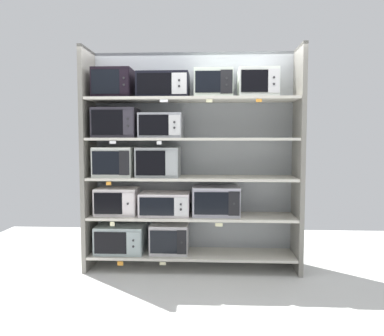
% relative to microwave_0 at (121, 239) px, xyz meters
% --- Properties ---
extents(ground, '(6.35, 6.00, 0.02)m').
position_rel_microwave_0_xyz_m(ground, '(0.84, -1.00, -0.35)').
color(ground, silver).
extents(back_panel, '(2.55, 0.04, 2.53)m').
position_rel_microwave_0_xyz_m(back_panel, '(0.84, 0.27, 0.92)').
color(back_panel, '#9EA3A8').
rests_on(back_panel, ground).
extents(upright_left, '(0.05, 0.50, 2.53)m').
position_rel_microwave_0_xyz_m(upright_left, '(-0.37, 0.00, 0.92)').
color(upright_left, gray).
rests_on(upright_left, ground).
extents(upright_right, '(0.05, 0.50, 2.53)m').
position_rel_microwave_0_xyz_m(upright_right, '(2.04, 0.00, 0.92)').
color(upright_right, gray).
rests_on(upright_right, ground).
extents(shelf_0, '(2.35, 0.50, 0.03)m').
position_rel_microwave_0_xyz_m(shelf_0, '(0.84, 0.00, -0.17)').
color(shelf_0, beige).
rests_on(shelf_0, ground).
extents(microwave_0, '(0.56, 0.41, 0.32)m').
position_rel_microwave_0_xyz_m(microwave_0, '(0.00, 0.00, 0.00)').
color(microwave_0, '#97A7A6').
rests_on(microwave_0, shelf_0).
extents(microwave_1, '(0.44, 0.36, 0.34)m').
position_rel_microwave_0_xyz_m(microwave_1, '(0.57, 0.00, 0.01)').
color(microwave_1, '#BBB7B9').
rests_on(microwave_1, shelf_0).
extents(price_tag_0, '(0.07, 0.00, 0.05)m').
position_rel_microwave_0_xyz_m(price_tag_0, '(0.05, -0.25, -0.22)').
color(price_tag_0, orange).
extents(price_tag_1, '(0.07, 0.00, 0.03)m').
position_rel_microwave_0_xyz_m(price_tag_1, '(0.52, -0.25, -0.21)').
color(price_tag_1, beige).
extents(shelf_1, '(2.35, 0.50, 0.03)m').
position_rel_microwave_0_xyz_m(shelf_1, '(0.84, 0.00, 0.27)').
color(shelf_1, beige).
extents(microwave_2, '(0.48, 0.35, 0.31)m').
position_rel_microwave_0_xyz_m(microwave_2, '(-0.04, 0.00, 0.44)').
color(microwave_2, silver).
rests_on(microwave_2, shelf_1).
extents(microwave_3, '(0.57, 0.41, 0.26)m').
position_rel_microwave_0_xyz_m(microwave_3, '(0.52, -0.00, 0.42)').
color(microwave_3, silver).
rests_on(microwave_3, shelf_1).
extents(microwave_4, '(0.53, 0.36, 0.33)m').
position_rel_microwave_0_xyz_m(microwave_4, '(1.12, 0.00, 0.45)').
color(microwave_4, '#B7B5C3').
rests_on(microwave_4, shelf_1).
extents(price_tag_2, '(0.05, 0.00, 0.05)m').
position_rel_microwave_0_xyz_m(price_tag_2, '(-0.03, -0.25, 0.23)').
color(price_tag_2, beige).
extents(price_tag_3, '(0.08, 0.00, 0.04)m').
position_rel_microwave_0_xyz_m(price_tag_3, '(1.14, -0.25, 0.23)').
color(price_tag_3, beige).
extents(shelf_2, '(2.35, 0.50, 0.03)m').
position_rel_microwave_0_xyz_m(shelf_2, '(0.84, 0.00, 0.72)').
color(shelf_2, beige).
extents(microwave_5, '(0.44, 0.41, 0.34)m').
position_rel_microwave_0_xyz_m(microwave_5, '(-0.06, 0.00, 0.90)').
color(microwave_5, silver).
rests_on(microwave_5, shelf_2).
extents(microwave_6, '(0.48, 0.41, 0.34)m').
position_rel_microwave_0_xyz_m(microwave_6, '(0.45, -0.00, 0.90)').
color(microwave_6, '#9B9FA1').
rests_on(microwave_6, shelf_2).
extents(price_tag_4, '(0.05, 0.00, 0.04)m').
position_rel_microwave_0_xyz_m(price_tag_4, '(-0.07, -0.25, 0.68)').
color(price_tag_4, orange).
extents(shelf_3, '(2.35, 0.50, 0.03)m').
position_rel_microwave_0_xyz_m(shelf_3, '(0.84, 0.00, 1.16)').
color(shelf_3, beige).
extents(microwave_7, '(0.49, 0.43, 0.34)m').
position_rel_microwave_0_xyz_m(microwave_7, '(-0.03, -0.00, 1.35)').
color(microwave_7, '#312E37').
rests_on(microwave_7, shelf_3).
extents(microwave_8, '(0.48, 0.44, 0.28)m').
position_rel_microwave_0_xyz_m(microwave_8, '(0.49, -0.00, 1.32)').
color(microwave_8, '#9C9EA6').
rests_on(microwave_8, shelf_3).
extents(price_tag_5, '(0.07, 0.00, 0.03)m').
position_rel_microwave_0_xyz_m(price_tag_5, '(-0.01, -0.25, 1.13)').
color(price_tag_5, white).
extents(price_tag_6, '(0.05, 0.00, 0.04)m').
position_rel_microwave_0_xyz_m(price_tag_6, '(0.49, -0.25, 1.12)').
color(price_tag_6, white).
extents(shelf_4, '(2.35, 0.50, 0.03)m').
position_rel_microwave_0_xyz_m(shelf_4, '(0.84, 0.00, 1.61)').
color(shelf_4, beige).
extents(microwave_9, '(0.44, 0.38, 0.33)m').
position_rel_microwave_0_xyz_m(microwave_9, '(-0.06, -0.00, 1.79)').
color(microwave_9, black).
rests_on(microwave_9, shelf_4).
extents(microwave_10, '(0.58, 0.38, 0.28)m').
position_rel_microwave_0_xyz_m(microwave_10, '(0.51, -0.00, 1.77)').
color(microwave_10, black).
rests_on(microwave_10, shelf_4).
extents(microwave_11, '(0.43, 0.36, 0.32)m').
position_rel_microwave_0_xyz_m(microwave_11, '(1.08, 0.00, 1.78)').
color(microwave_11, silver).
rests_on(microwave_11, shelf_4).
extents(microwave_12, '(0.43, 0.42, 0.32)m').
position_rel_microwave_0_xyz_m(microwave_12, '(1.57, 0.00, 1.78)').
color(microwave_12, silver).
rests_on(microwave_12, shelf_4).
extents(price_tag_7, '(0.09, 0.00, 0.03)m').
position_rel_microwave_0_xyz_m(price_tag_7, '(0.55, -0.25, 1.57)').
color(price_tag_7, white).
extents(price_tag_8, '(0.07, 0.00, 0.04)m').
position_rel_microwave_0_xyz_m(price_tag_8, '(1.03, -0.25, 1.57)').
color(price_tag_8, beige).
extents(price_tag_9, '(0.06, 0.00, 0.03)m').
position_rel_microwave_0_xyz_m(price_tag_9, '(1.56, -0.25, 1.57)').
color(price_tag_9, orange).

